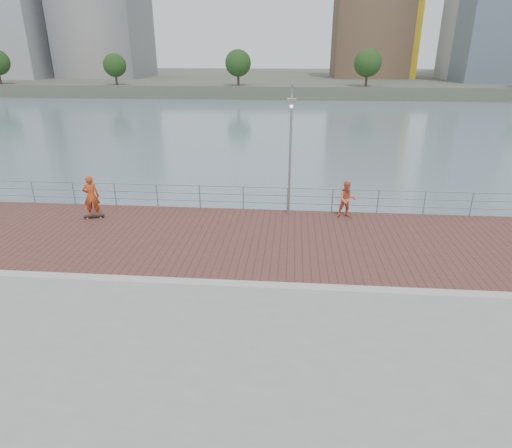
# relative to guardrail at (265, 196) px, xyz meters

# --- Properties ---
(water) EXTENTS (400.00, 400.00, 0.00)m
(water) POSITION_rel_guardrail_xyz_m (-0.00, -7.00, -2.69)
(water) COLOR slate
(water) RESTS_ON ground
(seawall) EXTENTS (40.00, 24.00, 2.00)m
(seawall) POSITION_rel_guardrail_xyz_m (-0.00, -12.00, -1.69)
(seawall) COLOR gray
(seawall) RESTS_ON ground
(brick_lane) EXTENTS (40.00, 6.80, 0.02)m
(brick_lane) POSITION_rel_guardrail_xyz_m (-0.00, -3.40, -0.68)
(brick_lane) COLOR brown
(brick_lane) RESTS_ON seawall
(curb) EXTENTS (40.00, 0.40, 0.06)m
(curb) POSITION_rel_guardrail_xyz_m (-0.00, -7.00, -0.66)
(curb) COLOR #B7B5AD
(curb) RESTS_ON seawall
(far_shore) EXTENTS (320.00, 95.00, 2.50)m
(far_shore) POSITION_rel_guardrail_xyz_m (-0.00, 115.50, -1.44)
(far_shore) COLOR #4C5142
(far_shore) RESTS_ON ground
(guardrail) EXTENTS (39.06, 0.06, 1.13)m
(guardrail) POSITION_rel_guardrail_xyz_m (0.00, 0.00, 0.00)
(guardrail) COLOR #8C9EA8
(guardrail) RESTS_ON brick_lane
(street_lamp) EXTENTS (0.40, 1.16, 5.46)m
(street_lamp) POSITION_rel_guardrail_xyz_m (1.09, -0.90, 3.19)
(street_lamp) COLOR gray
(street_lamp) RESTS_ON brick_lane
(skateboard) EXTENTS (0.89, 0.46, 0.10)m
(skateboard) POSITION_rel_guardrail_xyz_m (-7.50, -1.74, -0.59)
(skateboard) COLOR black
(skateboard) RESTS_ON brick_lane
(skateboarder) EXTENTS (0.77, 0.62, 1.85)m
(skateboarder) POSITION_rel_guardrail_xyz_m (-7.50, -1.74, 0.34)
(skateboarder) COLOR #BD4119
(skateboarder) RESTS_ON skateboard
(bystander) EXTENTS (0.85, 0.69, 1.65)m
(bystander) POSITION_rel_guardrail_xyz_m (3.65, -0.67, 0.15)
(bystander) COLOR #E46A43
(bystander) RESTS_ON brick_lane
(shoreline_trees) EXTENTS (169.83, 5.19, 6.92)m
(shoreline_trees) POSITION_rel_guardrail_xyz_m (13.09, 70.00, 3.83)
(shoreline_trees) COLOR #473323
(shoreline_trees) RESTS_ON far_shore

